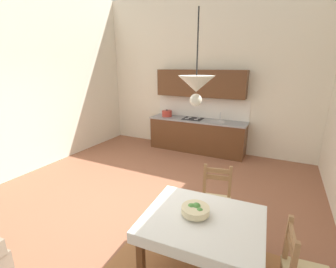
% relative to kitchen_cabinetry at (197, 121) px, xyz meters
% --- Properties ---
extents(ground_plane, '(6.44, 6.99, 0.10)m').
position_rel_kitchen_cabinetry_xyz_m(ground_plane, '(0.05, -2.92, -0.91)').
color(ground_plane, '#935B42').
extents(wall_back, '(6.44, 0.12, 4.15)m').
position_rel_kitchen_cabinetry_xyz_m(wall_back, '(0.05, 0.33, 1.22)').
color(wall_back, silver).
rests_on(wall_back, ground_plane).
extents(wall_left, '(0.12, 6.99, 4.15)m').
position_rel_kitchen_cabinetry_xyz_m(wall_left, '(-2.93, -2.92, 1.22)').
color(wall_left, silver).
rests_on(wall_left, ground_plane).
extents(kitchen_cabinetry, '(2.64, 0.63, 2.20)m').
position_rel_kitchen_cabinetry_xyz_m(kitchen_cabinetry, '(0.00, 0.00, 0.00)').
color(kitchen_cabinetry, '#56331C').
rests_on(kitchen_cabinetry, ground_plane).
extents(dining_table, '(1.29, 1.07, 0.75)m').
position_rel_kitchen_cabinetry_xyz_m(dining_table, '(1.44, -3.89, -0.23)').
color(dining_table, brown).
rests_on(dining_table, ground_plane).
extents(dining_chair_kitchen_side, '(0.50, 0.50, 0.93)m').
position_rel_kitchen_cabinetry_xyz_m(dining_chair_kitchen_side, '(1.35, -3.00, -0.41)').
color(dining_chair_kitchen_side, '#D1BC89').
rests_on(dining_chair_kitchen_side, ground_plane).
extents(fruit_bowl, '(0.30, 0.30, 0.12)m').
position_rel_kitchen_cabinetry_xyz_m(fruit_bowl, '(1.34, -3.87, -0.04)').
color(fruit_bowl, beige).
rests_on(fruit_bowl, dining_table).
extents(pendant_lamp, '(0.32, 0.32, 0.80)m').
position_rel_kitchen_cabinetry_xyz_m(pendant_lamp, '(1.34, -3.97, 1.27)').
color(pendant_lamp, black).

